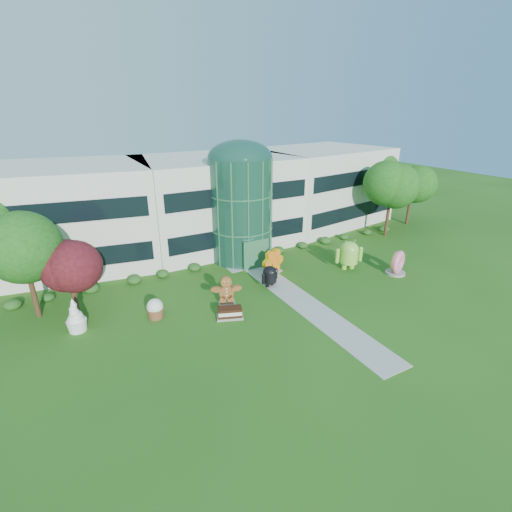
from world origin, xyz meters
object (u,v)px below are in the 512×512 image
android_green (349,253)px  gingerbread (226,290)px  donut (397,262)px  android_black (270,275)px

android_green → gingerbread: 12.86m
donut → gingerbread: gingerbread is taller
donut → gingerbread: bearing=150.4°
android_green → donut: android_green is taller
android_black → gingerbread: size_ratio=0.82×
android_green → gingerbread: size_ratio=1.21×
android_green → gingerbread: (-12.83, -0.74, -0.37)m
android_black → donut: (11.31, -3.37, 0.07)m
android_green → donut: (2.98, -3.00, -0.43)m
android_black → gingerbread: 4.64m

